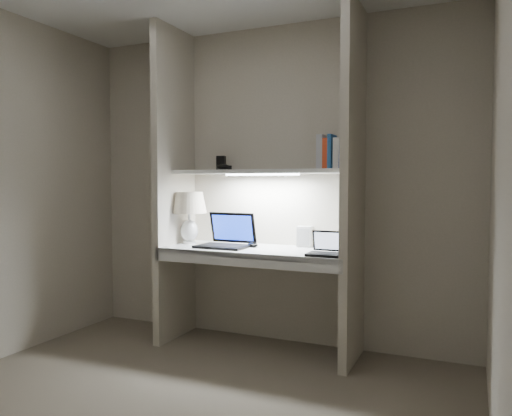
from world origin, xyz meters
The scene contains 17 objects.
back_wall centered at (0.00, 1.50, 1.25)m, with size 3.20×0.01×2.50m, color beige.
alcove_panel_left centered at (-0.73, 1.23, 1.25)m, with size 0.06×0.55×2.50m, color beige.
alcove_panel_right centered at (0.73, 1.23, 1.25)m, with size 0.06×0.55×2.50m, color beige.
desk centered at (0.00, 1.23, 0.75)m, with size 1.40×0.55×0.04m, color white.
desk_apron centered at (0.00, 0.96, 0.72)m, with size 1.46×0.03×0.10m, color silver.
shelf centered at (0.00, 1.32, 1.35)m, with size 1.40×0.36×0.03m, color silver.
strip_light centered at (0.00, 1.32, 1.33)m, with size 0.60×0.04×0.01m, color white.
table_lamp centered at (-0.62, 1.27, 1.05)m, with size 0.29×0.29×0.42m.
laptop_main centered at (-0.25, 1.22, 0.83)m, with size 0.40×0.34×0.26m.
laptop_netbook centered at (0.59, 1.09, 0.81)m, with size 0.25×0.22×0.16m.
speaker centered at (0.31, 1.45, 0.85)m, with size 0.11×0.08×0.16m, color silver.
mouse centered at (-0.05, 1.26, 0.79)m, with size 0.09×0.06×0.03m, color black.
cable_coil centered at (-0.11, 1.22, 0.78)m, with size 0.10×0.10×0.01m, color black.
sticky_note centered at (-0.44, 1.30, 0.77)m, with size 0.06×0.06×0.00m, color yellow.
book_row centered at (0.55, 1.39, 1.48)m, with size 0.24×0.17×0.25m.
shelf_box centered at (-0.41, 1.43, 1.42)m, with size 0.07×0.05×0.12m, color black.
shelf_gadget centered at (-0.33, 1.31, 1.39)m, with size 0.11×0.08×0.05m, color black.
Camera 1 is at (1.50, -2.21, 1.27)m, focal length 35.00 mm.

